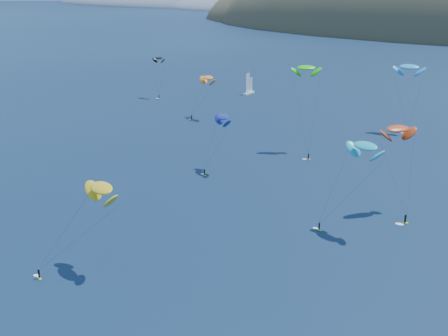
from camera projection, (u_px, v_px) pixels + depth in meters
headland at (191, 6)px, 903.16m from camera, size 460.00×250.00×60.00m
sailboat at (249, 92)px, 265.62m from camera, size 8.14×7.08×10.24m
kitesurfer_1 at (208, 78)px, 220.68m from camera, size 9.30×10.82×16.73m
kitesurfer_2 at (101, 188)px, 109.31m from camera, size 12.70×14.32×17.55m
kitesurfer_3 at (306, 68)px, 179.79m from camera, size 11.18×14.46×26.39m
kitesurfer_4 at (409, 67)px, 200.64m from camera, size 10.25×6.82×23.81m
kitesurfer_5 at (365, 146)px, 124.06m from camera, size 12.53×9.08×20.34m
kitesurfer_9 at (398, 129)px, 135.04m from camera, size 10.06×13.01×20.80m
kitesurfer_10 at (223, 117)px, 163.09m from camera, size 8.46×11.56×16.57m
kitesurfer_12 at (159, 58)px, 255.51m from camera, size 6.51×5.78×17.80m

